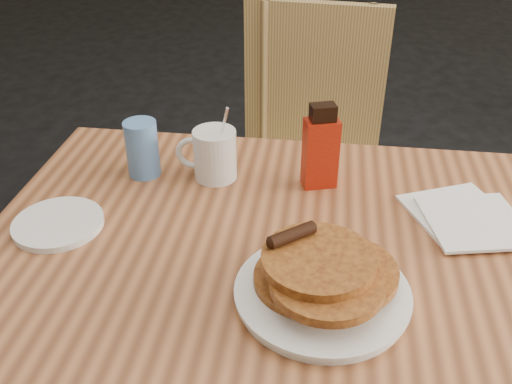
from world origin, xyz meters
The scene contains 8 objects.
main_table centered at (0.05, -0.05, 0.71)m, with size 1.17×0.80×0.75m.
chair_main_far centered at (0.04, 0.71, 0.56)m, with size 0.47×0.47×0.94m.
pancake_plate centered at (0.08, -0.19, 0.78)m, with size 0.26×0.26×0.10m.
coffee_mug centered at (-0.14, 0.14, 0.80)m, with size 0.12×0.09×0.16m.
syrup_bottle centered at (0.07, 0.14, 0.83)m, with size 0.07×0.06×0.17m.
napkin_stack centered at (0.33, 0.05, 0.76)m, with size 0.23×0.24×0.01m.
blue_tumbler centered at (-0.28, 0.14, 0.81)m, with size 0.07×0.07×0.11m, color #5180BE.
side_saucer centered at (-0.39, -0.06, 0.76)m, with size 0.16×0.16×0.01m, color white.
Camera 1 is at (0.06, -0.83, 1.34)m, focal length 40.00 mm.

